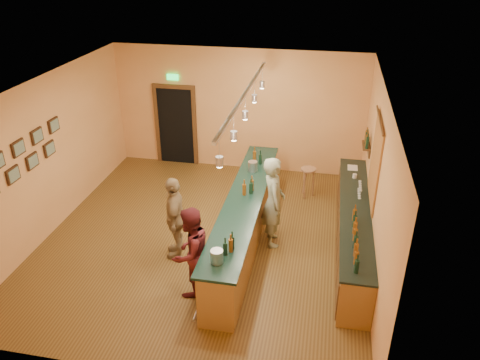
% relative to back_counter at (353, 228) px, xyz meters
% --- Properties ---
extents(floor, '(7.00, 7.00, 0.00)m').
position_rel_back_counter_xyz_m(floor, '(-2.97, -0.18, -0.49)').
color(floor, '#573918').
rests_on(floor, ground).
extents(ceiling, '(6.50, 7.00, 0.02)m').
position_rel_back_counter_xyz_m(ceiling, '(-2.97, -0.18, 2.71)').
color(ceiling, silver).
rests_on(ceiling, wall_back).
extents(wall_back, '(6.50, 0.02, 3.20)m').
position_rel_back_counter_xyz_m(wall_back, '(-2.97, 3.32, 1.11)').
color(wall_back, '#DD9652').
rests_on(wall_back, floor).
extents(wall_front, '(6.50, 0.02, 3.20)m').
position_rel_back_counter_xyz_m(wall_front, '(-2.97, -3.68, 1.11)').
color(wall_front, '#DD9652').
rests_on(wall_front, floor).
extents(wall_left, '(0.02, 7.00, 3.20)m').
position_rel_back_counter_xyz_m(wall_left, '(-6.22, -0.18, 1.11)').
color(wall_left, '#DD9652').
rests_on(wall_left, floor).
extents(wall_right, '(0.02, 7.00, 3.20)m').
position_rel_back_counter_xyz_m(wall_right, '(0.28, -0.18, 1.11)').
color(wall_right, '#DD9652').
rests_on(wall_right, floor).
extents(doorway, '(1.15, 0.09, 2.48)m').
position_rel_back_counter_xyz_m(doorway, '(-4.67, 3.30, 0.64)').
color(doorway, black).
rests_on(doorway, wall_back).
extents(tapestry, '(0.03, 1.40, 1.60)m').
position_rel_back_counter_xyz_m(tapestry, '(0.26, 0.22, 1.36)').
color(tapestry, maroon).
rests_on(tapestry, wall_right).
extents(bottle_shelf, '(0.17, 0.55, 0.54)m').
position_rel_back_counter_xyz_m(bottle_shelf, '(0.20, 1.72, 1.18)').
color(bottle_shelf, '#472F15').
rests_on(bottle_shelf, wall_right).
extents(picture_grid, '(0.06, 2.20, 0.70)m').
position_rel_back_counter_xyz_m(picture_grid, '(-6.18, -0.93, 1.46)').
color(picture_grid, '#382111').
rests_on(picture_grid, wall_left).
extents(back_counter, '(0.60, 4.55, 1.27)m').
position_rel_back_counter_xyz_m(back_counter, '(0.00, 0.00, 0.00)').
color(back_counter, brown).
rests_on(back_counter, floor).
extents(tasting_bar, '(0.73, 5.10, 1.38)m').
position_rel_back_counter_xyz_m(tasting_bar, '(-2.14, -0.18, 0.12)').
color(tasting_bar, brown).
rests_on(tasting_bar, floor).
extents(pendant_track, '(0.11, 4.60, 0.50)m').
position_rel_back_counter_xyz_m(pendant_track, '(-2.14, -0.18, 2.50)').
color(pendant_track, silver).
rests_on(pendant_track, ceiling).
extents(bartender, '(0.61, 0.78, 1.89)m').
position_rel_back_counter_xyz_m(bartender, '(-1.59, -0.06, 0.46)').
color(bartender, gray).
rests_on(bartender, floor).
extents(customer_a, '(0.91, 1.00, 1.67)m').
position_rel_back_counter_xyz_m(customer_a, '(-2.76, -1.83, 0.35)').
color(customer_a, '#59191E').
rests_on(customer_a, floor).
extents(customer_b, '(0.62, 1.05, 1.67)m').
position_rel_back_counter_xyz_m(customer_b, '(-3.37, -0.81, 0.35)').
color(customer_b, '#997A51').
rests_on(customer_b, floor).
extents(bar_stool, '(0.36, 0.36, 0.74)m').
position_rel_back_counter_xyz_m(bar_stool, '(-1.02, 2.02, 0.11)').
color(bar_stool, '#8D5D3F').
rests_on(bar_stool, floor).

